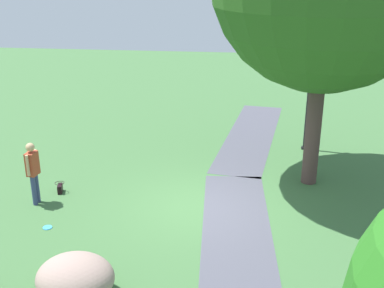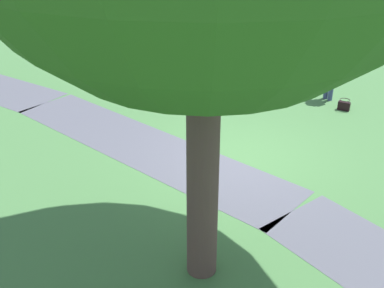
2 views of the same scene
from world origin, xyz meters
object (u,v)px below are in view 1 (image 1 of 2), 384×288
(lamp_post, at_px, (309,86))
(lawn_boulder, at_px, (75,278))
(handbag_on_grass, at_px, (60,188))
(woman_with_handbag, at_px, (33,169))
(frisbee_on_grass, at_px, (47,228))

(lamp_post, xyz_separation_m, lawn_boulder, (8.92, -5.31, -1.86))
(lawn_boulder, height_order, handbag_on_grass, lawn_boulder)
(lawn_boulder, distance_m, woman_with_handbag, 4.58)
(woman_with_handbag, relative_size, handbag_on_grass, 5.28)
(lamp_post, height_order, lawn_boulder, lamp_post)
(handbag_on_grass, bearing_deg, woman_with_handbag, -28.52)
(lamp_post, distance_m, woman_with_handbag, 9.42)
(woman_with_handbag, distance_m, handbag_on_grass, 1.23)
(lamp_post, xyz_separation_m, handbag_on_grass, (4.39, -7.41, -2.19))
(woman_with_handbag, distance_m, frisbee_on_grass, 1.82)
(woman_with_handbag, bearing_deg, lamp_post, 123.23)
(handbag_on_grass, height_order, frisbee_on_grass, handbag_on_grass)
(handbag_on_grass, xyz_separation_m, frisbee_on_grass, (1.98, 0.42, -0.13))
(woman_with_handbag, relative_size, frisbee_on_grass, 7.61)
(lawn_boulder, xyz_separation_m, woman_with_handbag, (-3.80, -2.50, 0.58))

